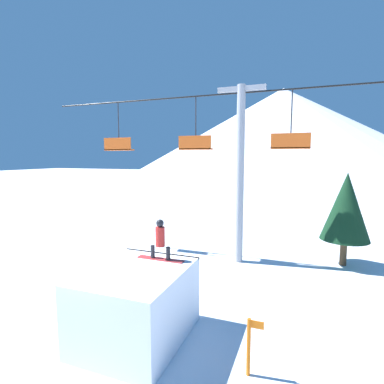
{
  "coord_description": "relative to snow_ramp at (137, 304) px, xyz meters",
  "views": [
    {
      "loc": [
        5.54,
        -6.72,
        5.47
      ],
      "look_at": [
        0.99,
        5.37,
        3.96
      ],
      "focal_mm": 28.0,
      "sensor_mm": 36.0,
      "label": 1
    }
  ],
  "objects": [
    {
      "name": "trail_marker",
      "position": [
        3.44,
        -0.37,
        -0.27
      ],
      "size": [
        0.41,
        0.1,
        1.5
      ],
      "color": "orange",
      "rests_on": "ground_plane"
    },
    {
      "name": "snowboarder",
      "position": [
        0.28,
        1.03,
        1.74
      ],
      "size": [
        1.6,
        0.3,
        1.33
      ],
      "color": "#B22D2D",
      "rests_on": "snow_ramp"
    },
    {
      "name": "pine_tree_near",
      "position": [
        6.56,
        9.09,
        1.93
      ],
      "size": [
        2.34,
        2.34,
        4.73
      ],
      "color": "#4C3823",
      "rests_on": "ground_plane"
    },
    {
      "name": "snow_ramp",
      "position": [
        0.0,
        0.0,
        0.0
      ],
      "size": [
        2.79,
        3.39,
        2.16
      ],
      "color": "white",
      "rests_on": "ground_plane"
    },
    {
      "name": "mountain_ridge",
      "position": [
        -0.99,
        69.09,
        9.82
      ],
      "size": [
        77.84,
        77.84,
        21.79
      ],
      "color": "silver",
      "rests_on": "ground_plane"
    },
    {
      "name": "chairlift",
      "position": [
        1.46,
        7.73,
        4.35
      ],
      "size": [
        22.62,
        0.44,
        9.03
      ],
      "color": "#9E9EA3",
      "rests_on": "ground_plane"
    },
    {
      "name": "ground_plane",
      "position": [
        -0.99,
        -0.67,
        -1.08
      ],
      "size": [
        220.0,
        220.0,
        0.0
      ],
      "primitive_type": "plane",
      "color": "white"
    }
  ]
}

